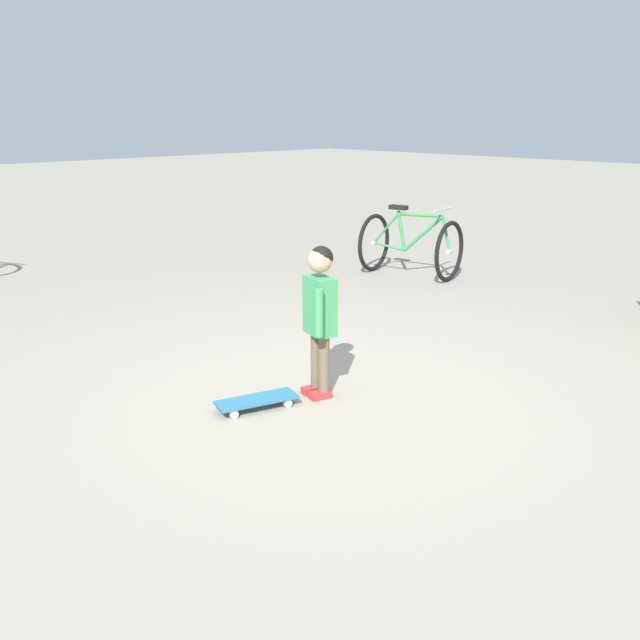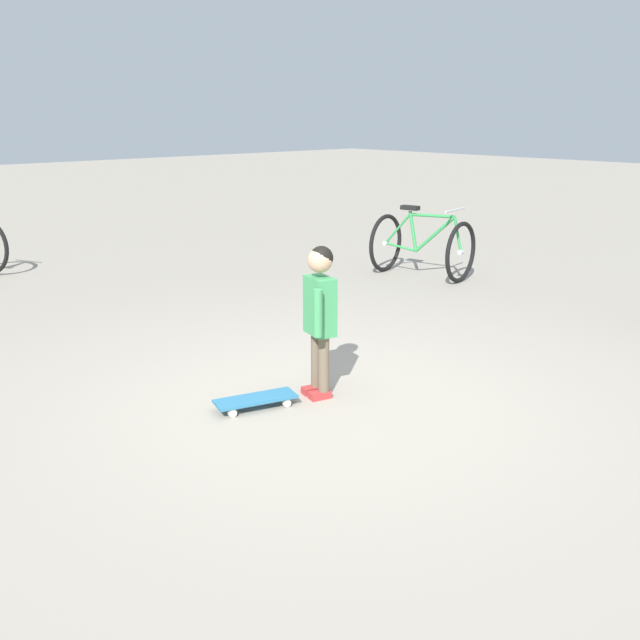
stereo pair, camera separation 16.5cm
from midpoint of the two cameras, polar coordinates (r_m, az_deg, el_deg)
ground_plane at (r=5.01m, az=-0.20°, el=-6.42°), size 50.00×50.00×0.00m
child_person at (r=4.91m, az=-0.98°, el=1.19°), size 0.29×0.32×1.06m
skateboard at (r=4.90m, az=-5.97°, el=-6.34°), size 0.58×0.34×0.07m
bicycle_mid at (r=8.78m, az=6.60°, el=5.90°), size 0.90×1.18×0.85m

